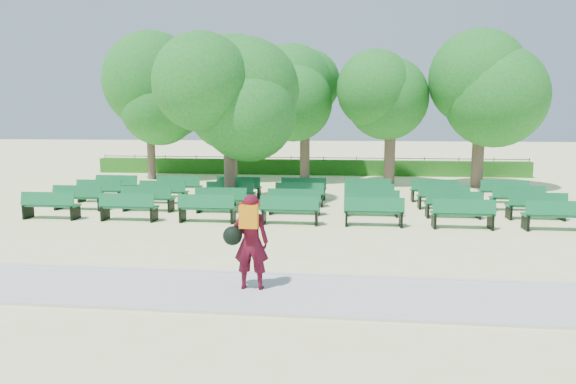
{
  "coord_description": "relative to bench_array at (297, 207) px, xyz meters",
  "views": [
    {
      "loc": [
        2.38,
        -16.87,
        3.42
      ],
      "look_at": [
        0.56,
        -1.0,
        1.1
      ],
      "focal_mm": 32.0,
      "sensor_mm": 36.0,
      "label": 1
    }
  ],
  "objects": [
    {
      "name": "tree_line",
      "position": [
        -0.59,
        8.1,
        -0.1
      ],
      "size": [
        21.8,
        6.8,
        7.04
      ],
      "primitive_type": null,
      "color": "#1D6C21",
      "rests_on": "ground"
    },
    {
      "name": "curb",
      "position": [
        -0.59,
        -8.15,
        -0.05
      ],
      "size": [
        30.0,
        0.12,
        0.1
      ],
      "primitive_type": "cube",
      "color": "silver",
      "rests_on": "ground"
    },
    {
      "name": "paving",
      "position": [
        -0.59,
        -9.3,
        -0.07
      ],
      "size": [
        30.0,
        2.2,
        0.06
      ],
      "primitive_type": "cube",
      "color": "#BCBDB7",
      "rests_on": "ground"
    },
    {
      "name": "person",
      "position": [
        -0.07,
        -9.13,
        0.94
      ],
      "size": [
        0.89,
        0.54,
        1.9
      ],
      "rotation": [
        0.0,
        0.0,
        3.16
      ],
      "color": "#460A19",
      "rests_on": "ground"
    },
    {
      "name": "hedge",
      "position": [
        -0.59,
        12.1,
        0.35
      ],
      "size": [
        26.0,
        0.7,
        0.9
      ],
      "primitive_type": "cube",
      "color": "#1F5D18",
      "rests_on": "ground"
    },
    {
      "name": "ground",
      "position": [
        -0.59,
        -1.9,
        -0.1
      ],
      "size": [
        120.0,
        120.0,
        0.0
      ],
      "primitive_type": "plane",
      "color": "#F3EDA1"
    },
    {
      "name": "tree_among",
      "position": [
        -2.64,
        0.36,
        3.88
      ],
      "size": [
        3.94,
        3.94,
        5.77
      ],
      "color": "brown",
      "rests_on": "ground"
    },
    {
      "name": "bench_array",
      "position": [
        0.0,
        0.0,
        0.0
      ],
      "size": [
        1.92,
        0.74,
        1.19
      ],
      "rotation": [
        0.0,
        0.0,
        0.08
      ],
      "color": "#116133",
      "rests_on": "ground"
    },
    {
      "name": "fence",
      "position": [
        -0.59,
        12.5,
        -0.1
      ],
      "size": [
        26.0,
        0.1,
        1.02
      ],
      "primitive_type": null,
      "color": "black",
      "rests_on": "ground"
    }
  ]
}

